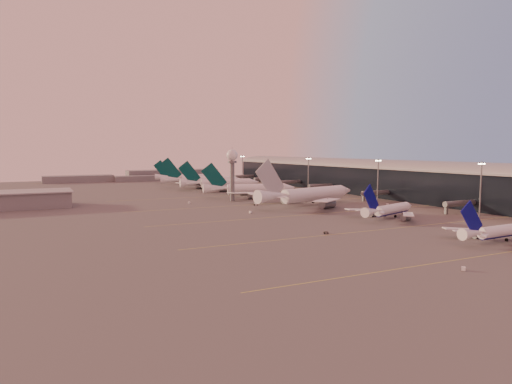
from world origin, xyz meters
name	(u,v)px	position (x,y,z in m)	size (l,w,h in m)	color
ground	(361,238)	(0.00, 0.00, 0.00)	(700.00, 700.00, 0.00)	#565454
taxiway_markings	(335,212)	(30.00, 56.00, 0.01)	(180.00, 185.25, 0.02)	#DDD94E
terminal	(383,179)	(107.88, 110.09, 10.52)	(57.00, 362.00, 23.04)	black
radar_tower	(232,165)	(5.00, 120.00, 20.95)	(6.40, 6.40, 31.10)	slate
mast_a	(481,191)	(58.00, 0.00, 13.74)	(3.60, 0.56, 25.00)	slate
mast_b	(378,182)	(55.00, 55.00, 13.74)	(3.60, 0.56, 25.00)	slate
mast_c	(308,176)	(50.00, 110.00, 13.74)	(3.60, 0.56, 25.00)	slate
mast_d	(242,170)	(48.00, 200.00, 13.74)	(3.60, 0.56, 25.00)	slate
distant_horizon	(146,176)	(2.62, 325.14, 3.89)	(165.00, 37.50, 9.00)	slate
narrowbody_near	(499,233)	(35.62, -24.40, 2.89)	(36.54, 29.16, 14.27)	white
narrowbody_mid	(389,211)	(39.28, 29.40, 3.20)	(38.96, 30.57, 15.79)	white
widebody_white	(308,197)	(32.67, 82.93, 4.37)	(70.27, 55.63, 25.20)	white
greentail_a	(250,191)	(23.91, 135.69, 3.83)	(58.89, 47.07, 21.66)	white
greentail_b	(221,185)	(24.76, 187.00, 3.82)	(59.49, 47.77, 21.65)	white
greentail_c	(202,182)	(21.16, 216.13, 4.13)	(61.66, 48.92, 23.39)	white
greentail_d	(187,179)	(25.25, 267.51, 3.60)	(54.84, 43.70, 20.39)	white
gsv_truck_a	(464,266)	(-3.60, -43.25, 1.06)	(5.15, 4.71, 2.08)	white
gsv_tug_mid	(326,233)	(-5.72, 11.93, 0.49)	(3.85, 3.17, 0.95)	#55575A
gsv_truck_b	(373,211)	(42.67, 43.68, 1.27)	(6.53, 3.96, 2.48)	white
gsv_truck_c	(251,211)	(-7.02, 69.95, 1.24)	(6.38, 3.92, 2.42)	white
gsv_catering_b	(388,202)	(70.85, 64.94, 1.98)	(4.86, 2.36, 3.96)	white
gsv_tug_far	(256,204)	(7.90, 95.56, 0.58)	(3.03, 4.28, 1.12)	white
gsv_truck_d	(189,202)	(-20.97, 119.83, 1.06)	(2.13, 5.24, 2.08)	white
gsv_tug_hangar	(251,192)	(37.75, 163.39, 0.50)	(3.48, 2.22, 0.96)	white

